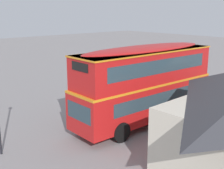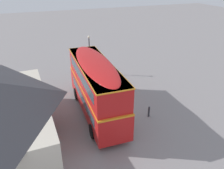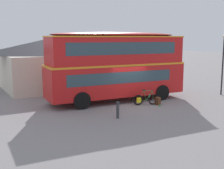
% 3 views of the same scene
% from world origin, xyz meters
% --- Properties ---
extents(ground_plane, '(120.00, 120.00, 0.00)m').
position_xyz_m(ground_plane, '(0.00, 0.00, 0.00)').
color(ground_plane, gray).
extents(double_decker_bus, '(9.83, 2.87, 4.79)m').
position_xyz_m(double_decker_bus, '(-0.28, 1.48, 2.64)').
color(double_decker_bus, black).
rests_on(double_decker_bus, ground).
extents(touring_bicycle, '(1.62, 0.73, 1.03)m').
position_xyz_m(touring_bicycle, '(0.80, -0.46, 0.37)').
color(touring_bicycle, black).
rests_on(touring_bicycle, ground).
extents(backpack_on_ground, '(0.34, 0.35, 0.55)m').
position_xyz_m(backpack_on_ground, '(1.56, -0.87, 0.28)').
color(backpack_on_ground, '#592D19').
rests_on(backpack_on_ground, ground).
extents(water_bottle_green_metal, '(0.07, 0.07, 0.23)m').
position_xyz_m(water_bottle_green_metal, '(1.29, -1.45, 0.11)').
color(water_bottle_green_metal, green).
rests_on(water_bottle_green_metal, ground).
extents(kerb_bollard, '(0.16, 0.16, 0.97)m').
position_xyz_m(kerb_bollard, '(-2.36, -2.45, 0.50)').
color(kerb_bollard, '#333338').
rests_on(kerb_bollard, ground).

